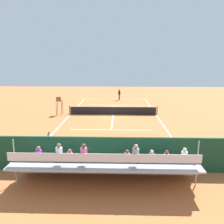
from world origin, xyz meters
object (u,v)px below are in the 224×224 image
Objects in this scene: tennis_racket at (113,100)px; tennis_player at (119,94)px; umpire_chair at (59,104)px; tennis_net at (113,110)px; tennis_ball_near at (122,101)px; bleacher_stand at (106,166)px; tennis_ball_far at (124,102)px; equipment_bag at (117,163)px; courtside_bench at (145,157)px; line_judge at (48,147)px.

tennis_player is at bearing -169.82° from tennis_racket.
umpire_chair reaches higher than tennis_player.
umpire_chair is 12.19m from tennis_racket.
tennis_net is 156.06× the size of tennis_ball_near.
umpire_chair is at bearing -67.47° from bleacher_stand.
tennis_player is at bearing -63.16° from tennis_ball_near.
tennis_ball_near is at bearing -84.69° from tennis_ball_far.
umpire_chair is at bearing -62.74° from equipment_bag.
umpire_chair is 32.42× the size of tennis_ball_far.
equipment_bag is at bearing 87.85° from tennis_ball_far.
bleacher_stand is 10.07× the size of equipment_bag.
bleacher_stand reaches higher than tennis_player.
courtside_bench reaches higher than tennis_ball_far.
courtside_bench is at bearing 96.00° from tennis_racket.
equipment_bag is 21.43m from tennis_ball_far.
bleacher_stand reaches higher than line_judge.
tennis_net is at bearing -105.46° from line_judge.
umpire_chair is (6.26, -15.10, 0.36)m from bleacher_stand.
tennis_net is at bearing -177.67° from umpire_chair.
tennis_net is 13.42m from equipment_bag.
tennis_racket is at bearing -119.45° from umpire_chair.
line_judge is at bearing -32.15° from bleacher_stand.
umpire_chair is 3.65× the size of tennis_racket.
tennis_ball_far is (-1.31, -23.37, -0.92)m from bleacher_stand.
tennis_player is (-0.16, -23.88, 0.84)m from equipment_bag.
tennis_player is at bearing -94.03° from tennis_net.
tennis_net is 10.52m from tennis_player.
line_judge reaches higher than tennis_racket.
tennis_net is 5.35× the size of line_judge.
courtside_bench reaches higher than equipment_bag.
line_judge is (-2.59, 12.79, -0.30)m from umpire_chair.
bleacher_stand is 137.27× the size of tennis_ball_near.
courtside_bench is 3.07× the size of tennis_racket.
courtside_bench is 1.71m from equipment_bag.
tennis_net is 13.54m from line_judge.
tennis_ball_far is (-7.58, -8.27, -1.28)m from umpire_chair.
umpire_chair reaches higher than line_judge.
tennis_net is 156.06× the size of tennis_ball_far.
line_judge reaches higher than equipment_bag.
equipment_bag is 22.89m from tennis_ball_near.
tennis_player is (1.50, -23.75, 0.46)m from courtside_bench.
line_judge is (5.85, -0.23, 0.46)m from courtside_bench.
tennis_ball_far is (-1.62, 2.28, 0.02)m from tennis_racket.
tennis_net is 4.81× the size of umpire_chair.
courtside_bench reaches higher than tennis_ball_near.
tennis_ball_far is 21.67m from line_judge.
tennis_player is 1.49m from tennis_ball_near.
tennis_player reaches higher than tennis_racket.
tennis_ball_far is at bearing -93.22° from bleacher_stand.
umpire_chair is 1.11× the size of tennis_player.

